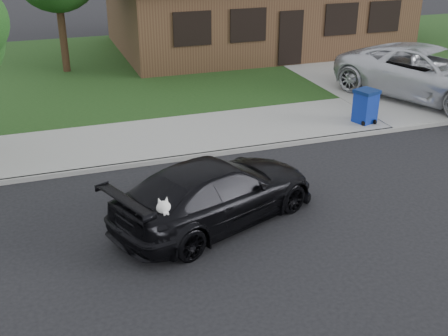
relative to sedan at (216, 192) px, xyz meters
name	(u,v)px	position (x,y,z in m)	size (l,w,h in m)	color
ground	(338,207)	(2.62, -0.31, -0.65)	(120.00, 120.00, 0.00)	black
sidewalk	(251,127)	(2.62, 4.69, -0.59)	(60.00, 3.00, 0.12)	gray
curb	(272,146)	(2.62, 3.19, -0.59)	(60.00, 0.12, 0.12)	gray
lawn	(180,63)	(2.62, 12.69, -0.59)	(60.00, 13.00, 0.13)	#193814
driveway	(345,69)	(8.62, 9.69, -0.58)	(4.50, 13.00, 0.14)	gray
sedan	(216,192)	(0.00, 0.00, 0.00)	(4.83, 3.40, 1.30)	black
minivan	(428,73)	(8.96, 5.21, 0.32)	(2.75, 5.97, 1.66)	silver
recycling_bin	(366,106)	(5.85, 3.90, -0.04)	(0.73, 0.73, 0.97)	navy
house	(253,1)	(6.62, 14.69, 1.48)	(12.60, 8.60, 4.65)	#422B1C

